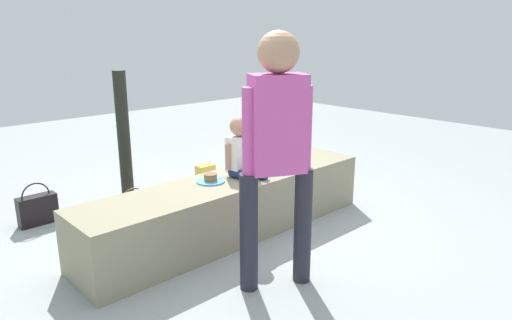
# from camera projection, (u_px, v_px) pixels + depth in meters

# --- Properties ---
(ground_plane) EXTENTS (12.00, 12.00, 0.00)m
(ground_plane) POSITION_uv_depth(u_px,v_px,m) (232.00, 233.00, 3.75)
(ground_plane) COLOR #959C9D
(concrete_ledge) EXTENTS (2.55, 0.56, 0.46)m
(concrete_ledge) POSITION_uv_depth(u_px,v_px,m) (232.00, 206.00, 3.69)
(concrete_ledge) COLOR gray
(concrete_ledge) RESTS_ON ground_plane
(child_seated) EXTENTS (0.28, 0.32, 0.48)m
(child_seated) POSITION_uv_depth(u_px,v_px,m) (242.00, 150.00, 3.66)
(child_seated) COLOR #17294D
(child_seated) RESTS_ON concrete_ledge
(adult_standing) EXTENTS (0.43, 0.32, 1.59)m
(adult_standing) POSITION_uv_depth(u_px,v_px,m) (277.00, 140.00, 2.74)
(adult_standing) COLOR #23242F
(adult_standing) RESTS_ON ground_plane
(cake_plate) EXTENTS (0.22, 0.22, 0.07)m
(cake_plate) POSITION_uv_depth(u_px,v_px,m) (211.00, 179.00, 3.55)
(cake_plate) COLOR #4CA5D8
(cake_plate) RESTS_ON concrete_ledge
(gift_bag) EXTENTS (0.19, 0.12, 0.28)m
(gift_bag) POSITION_uv_depth(u_px,v_px,m) (205.00, 176.00, 4.82)
(gift_bag) COLOR gold
(gift_bag) RESTS_ON ground_plane
(railing_post) EXTENTS (0.36, 0.36, 1.27)m
(railing_post) POSITION_uv_depth(u_px,v_px,m) (126.00, 159.00, 4.08)
(railing_post) COLOR black
(railing_post) RESTS_ON ground_plane
(water_bottle_near_gift) EXTENTS (0.07, 0.07, 0.21)m
(water_bottle_near_gift) POSITION_uv_depth(u_px,v_px,m) (231.00, 198.00, 4.28)
(water_bottle_near_gift) COLOR silver
(water_bottle_near_gift) RESTS_ON ground_plane
(party_cup_red) EXTENTS (0.09, 0.09, 0.10)m
(party_cup_red) POSITION_uv_depth(u_px,v_px,m) (248.00, 185.00, 4.78)
(party_cup_red) COLOR red
(party_cup_red) RESTS_ON ground_plane
(handbag_black_leather) EXTENTS (0.31, 0.12, 0.37)m
(handbag_black_leather) POSITION_uv_depth(u_px,v_px,m) (38.00, 209.00, 3.90)
(handbag_black_leather) COLOR black
(handbag_black_leather) RESTS_ON ground_plane
(handbag_brown_canvas) EXTENTS (0.28, 0.12, 0.36)m
(handbag_brown_canvas) POSITION_uv_depth(u_px,v_px,m) (134.00, 214.00, 3.80)
(handbag_brown_canvas) COLOR brown
(handbag_brown_canvas) RESTS_ON ground_plane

